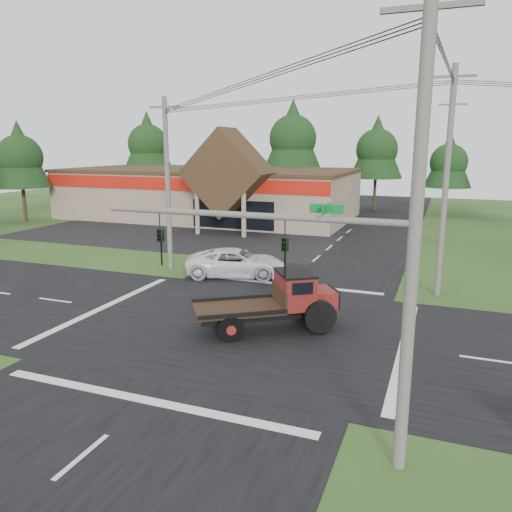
% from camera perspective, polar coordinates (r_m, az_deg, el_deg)
% --- Properties ---
extents(ground, '(120.00, 120.00, 0.00)m').
position_cam_1_polar(ground, '(21.92, -2.17, -7.98)').
color(ground, '#223F16').
rests_on(ground, ground).
extents(road_ns, '(12.00, 120.00, 0.02)m').
position_cam_1_polar(road_ns, '(21.92, -2.17, -7.96)').
color(road_ns, black).
rests_on(road_ns, ground).
extents(road_ew, '(120.00, 12.00, 0.02)m').
position_cam_1_polar(road_ew, '(21.92, -2.17, -7.95)').
color(road_ew, black).
rests_on(road_ew, ground).
extents(parking_apron, '(28.00, 14.00, 0.02)m').
position_cam_1_polar(parking_apron, '(44.50, -9.20, 2.49)').
color(parking_apron, black).
rests_on(parking_apron, ground).
extents(cvs_building, '(30.40, 18.20, 9.19)m').
position_cam_1_polar(cvs_building, '(54.18, -5.26, 7.33)').
color(cvs_building, '#8B765E').
rests_on(cvs_building, ground).
extents(traffic_signal_mast, '(8.12, 0.24, 7.00)m').
position_cam_1_polar(traffic_signal_mast, '(12.04, 9.25, -3.36)').
color(traffic_signal_mast, '#595651').
rests_on(traffic_signal_mast, ground).
extents(utility_pole_nr, '(2.00, 0.30, 11.00)m').
position_cam_1_polar(utility_pole_nr, '(11.56, 17.64, 1.72)').
color(utility_pole_nr, '#595651').
rests_on(utility_pole_nr, ground).
extents(utility_pole_nw, '(2.00, 0.30, 10.50)m').
position_cam_1_polar(utility_pole_nw, '(31.40, -10.08, 8.18)').
color(utility_pole_nw, '#595651').
rests_on(utility_pole_nw, ground).
extents(utility_pole_ne, '(2.00, 0.30, 11.50)m').
position_cam_1_polar(utility_pole_ne, '(26.92, 20.89, 7.92)').
color(utility_pole_ne, '#595651').
rests_on(utility_pole_ne, ground).
extents(utility_pole_n, '(2.00, 0.30, 11.20)m').
position_cam_1_polar(utility_pole_n, '(40.91, 21.05, 9.02)').
color(utility_pole_n, '#595651').
rests_on(utility_pole_n, ground).
extents(tree_row_a, '(6.72, 6.72, 12.12)m').
position_cam_1_polar(tree_row_a, '(70.11, -12.28, 12.60)').
color(tree_row_a, '#332316').
rests_on(tree_row_a, ground).
extents(tree_row_b, '(5.60, 5.60, 10.10)m').
position_cam_1_polar(tree_row_b, '(67.04, -3.93, 11.72)').
color(tree_row_b, '#332316').
rests_on(tree_row_b, ground).
extents(tree_row_c, '(7.28, 7.28, 13.13)m').
position_cam_1_polar(tree_row_c, '(62.54, 4.23, 13.50)').
color(tree_row_c, '#332316').
rests_on(tree_row_c, ground).
extents(tree_row_d, '(6.16, 6.16, 11.11)m').
position_cam_1_polar(tree_row_d, '(61.40, 13.66, 11.95)').
color(tree_row_d, '#332316').
rests_on(tree_row_d, ground).
extents(tree_row_e, '(5.04, 5.04, 9.09)m').
position_cam_1_polar(tree_row_e, '(58.88, 21.18, 10.14)').
color(tree_row_e, '#332316').
rests_on(tree_row_e, ground).
extents(tree_side_w, '(5.60, 5.60, 10.10)m').
position_cam_1_polar(tree_side_w, '(55.84, -25.41, 10.39)').
color(tree_side_w, '#332316').
rests_on(tree_side_w, ground).
extents(antique_flatbed_truck, '(6.29, 5.29, 2.52)m').
position_cam_1_polar(antique_flatbed_truck, '(21.05, 1.30, -5.22)').
color(antique_flatbed_truck, '#5B1D0D').
rests_on(antique_flatbed_truck, ground).
extents(white_pickup, '(6.46, 4.25, 1.65)m').
position_cam_1_polar(white_pickup, '(29.74, -2.24, -0.78)').
color(white_pickup, white).
rests_on(white_pickup, ground).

